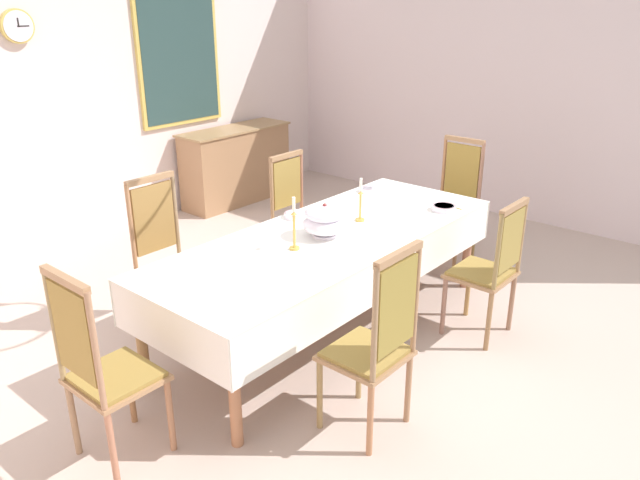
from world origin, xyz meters
name	(u,v)px	position (x,y,z in m)	size (l,w,h in m)	color
ground	(311,323)	(0.00, 0.00, -0.02)	(6.71, 5.92, 0.04)	#C5ACA0
back_wall	(78,78)	(0.00, 3.00, 1.62)	(6.71, 0.08, 3.25)	silver
right_wall	(517,70)	(3.40, 0.00, 1.62)	(0.08, 5.92, 3.25)	silver
dining_table	(329,244)	(0.00, -0.18, 0.70)	(2.88, 1.07, 0.77)	#A86B48
tablecloth	(329,244)	(0.00, -0.18, 0.70)	(2.90, 1.09, 0.32)	white
chair_south_a	(376,342)	(-0.73, -1.13, 0.59)	(0.44, 0.42, 1.17)	olive
chair_north_a	(167,255)	(-0.73, 0.76, 0.59)	(0.44, 0.42, 1.17)	#9D754D
chair_south_b	(490,267)	(0.69, -1.12, 0.56)	(0.44, 0.42, 1.06)	#966958
chair_north_b	(298,211)	(0.69, 0.75, 0.56)	(0.44, 0.42, 1.07)	#A26E56
chair_head_west	(103,367)	(-1.85, -0.18, 0.58)	(0.42, 0.44, 1.15)	#A06D45
chair_head_east	(454,199)	(1.85, -0.18, 0.58)	(0.42, 0.44, 1.15)	#A67951
soup_tureen	(325,220)	(-0.05, -0.18, 0.90)	(0.32, 0.32, 0.25)	white
candlestick_west	(294,228)	(-0.37, -0.18, 0.93)	(0.07, 0.07, 0.37)	gold
candlestick_east	(360,204)	(0.37, -0.18, 0.91)	(0.07, 0.07, 0.34)	gold
bowl_near_left	(296,215)	(0.11, 0.24, 0.80)	(0.19, 0.19, 0.04)	white
bowl_near_right	(444,207)	(1.00, -0.55, 0.80)	(0.19, 0.19, 0.04)	white
bowl_far_left	(368,190)	(1.01, 0.21, 0.80)	(0.14, 0.14, 0.04)	white
spoon_primary	(305,212)	(0.24, 0.27, 0.78)	(0.04, 0.18, 0.01)	gold
spoon_secondary	(449,205)	(1.13, -0.52, 0.78)	(0.05, 0.18, 0.01)	gold
sideboard	(236,165)	(1.71, 2.68, 0.45)	(1.44, 0.48, 0.90)	#9E734E
mounted_clock	(17,26)	(-0.55, 2.93, 2.12)	(0.29, 0.06, 0.29)	#D1B251
framed_painting	(179,57)	(1.18, 2.94, 1.74)	(1.07, 0.05, 1.47)	#D1B251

